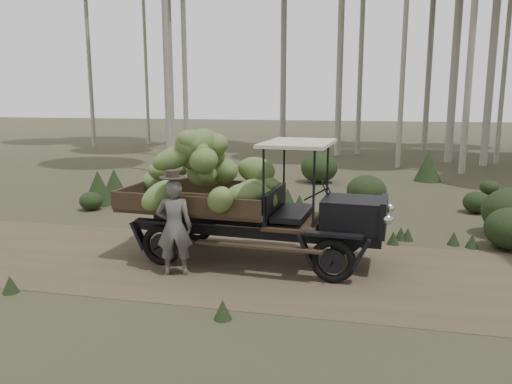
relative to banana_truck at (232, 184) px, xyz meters
The scene contains 5 objects.
ground 1.73m from the banana_truck, 36.48° to the right, with size 120.00×120.00×0.00m, color #473D2B.
dirt_track 1.73m from the banana_truck, 36.48° to the right, with size 70.00×4.00×0.01m, color brown.
banana_truck is the anchor object (origin of this frame).
farmer 1.54m from the banana_truck, 121.43° to the right, with size 0.73×0.58×1.92m.
undergrowth 3.55m from the banana_truck, 18.54° to the left, with size 20.20×21.30×1.37m.
Camera 1 is at (1.92, -8.79, 3.18)m, focal length 35.00 mm.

